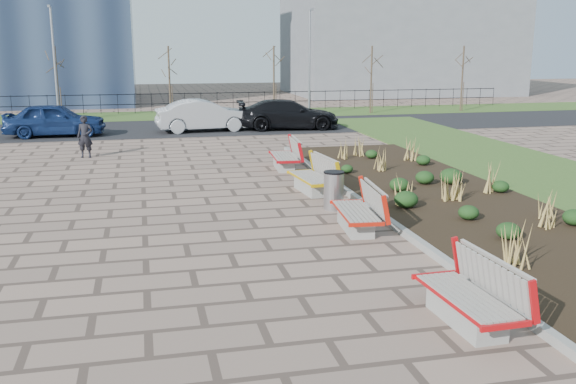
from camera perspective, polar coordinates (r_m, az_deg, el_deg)
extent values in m
plane|color=#816759|center=(11.49, -4.02, -8.05)|extent=(120.00, 120.00, 0.00)
cube|color=black|center=(17.94, 13.50, -0.49)|extent=(4.50, 18.00, 0.10)
cube|color=gray|center=(17.04, 6.46, -0.82)|extent=(0.16, 18.00, 0.15)
cube|color=#33511E|center=(38.86, -10.46, 6.72)|extent=(80.00, 5.00, 0.04)
cube|color=black|center=(32.90, -9.98, 5.62)|extent=(80.00, 7.00, 0.02)
cylinder|color=#B2B2B7|center=(16.34, 4.09, 0.10)|extent=(0.51, 0.51, 0.97)
imported|color=black|center=(24.99, -17.59, 4.72)|extent=(0.63, 0.47, 1.57)
imported|color=navy|center=(31.21, -20.01, 6.06)|extent=(4.47, 1.88, 1.51)
imported|color=#9D9FA4|center=(31.38, -7.47, 6.77)|extent=(4.72, 1.99, 1.51)
imported|color=black|center=(31.93, 0.00, 6.93)|extent=(5.17, 2.46, 1.45)
cube|color=slate|center=(56.87, 9.78, 13.69)|extent=(18.00, 12.00, 10.00)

